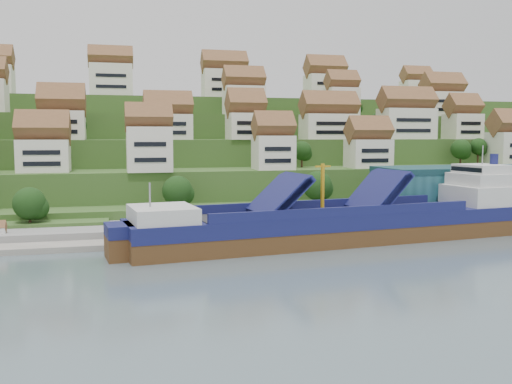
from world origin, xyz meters
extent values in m
plane|color=slate|center=(0.00, 0.00, 0.00)|extent=(300.00, 300.00, 0.00)
cube|color=gray|center=(20.00, 15.00, 1.10)|extent=(180.00, 14.00, 2.20)
cube|color=#2D4C1E|center=(0.00, 86.00, 2.00)|extent=(260.00, 128.00, 4.00)
cube|color=#2D4C1E|center=(0.00, 91.00, 5.50)|extent=(260.00, 118.00, 11.00)
cube|color=#2D4C1E|center=(0.00, 99.00, 9.00)|extent=(260.00, 102.00, 18.00)
cube|color=#2D4C1E|center=(0.00, 107.00, 12.50)|extent=(260.00, 86.00, 25.00)
cube|color=#2D4C1E|center=(0.00, 116.00, 15.50)|extent=(260.00, 68.00, 31.00)
cube|color=white|center=(-49.25, 40.20, 14.58)|extent=(10.94, 8.57, 7.15)
cube|color=white|center=(-26.53, 34.82, 15.99)|extent=(9.81, 7.03, 9.98)
cube|color=white|center=(2.64, 36.40, 15.01)|extent=(9.02, 7.62, 8.02)
cube|color=white|center=(27.83, 37.84, 14.53)|extent=(10.24, 7.73, 7.06)
cube|color=white|center=(-46.23, 54.32, 21.51)|extent=(10.77, 8.98, 7.02)
cube|color=white|center=(-20.43, 53.83, 21.21)|extent=(11.77, 7.90, 6.43)
cube|color=white|center=(-0.49, 51.81, 21.40)|extent=(9.35, 8.56, 6.81)
cube|color=white|center=(23.95, 54.95, 21.46)|extent=(15.00, 8.36, 6.93)
cube|color=white|center=(46.97, 53.70, 22.32)|extent=(15.15, 8.18, 8.64)
cube|color=white|center=(66.71, 55.99, 21.68)|extent=(9.24, 8.04, 7.37)
cube|color=white|center=(3.12, 69.66, 29.14)|extent=(11.37, 7.79, 8.28)
cube|color=white|center=(33.70, 69.43, 29.20)|extent=(9.26, 7.14, 8.41)
cube|color=white|center=(69.16, 71.00, 28.92)|extent=(12.75, 8.47, 7.85)
cube|color=white|center=(-34.28, 88.34, 35.85)|extent=(12.71, 7.51, 9.70)
cube|color=white|center=(1.00, 88.02, 35.45)|extent=(13.84, 8.15, 8.91)
cube|color=white|center=(35.54, 88.39, 35.12)|extent=(12.75, 8.73, 8.23)
cube|color=white|center=(72.06, 92.68, 34.76)|extent=(10.19, 7.05, 7.51)
ellipsoid|color=#1C4115|center=(10.02, 26.11, 7.83)|extent=(6.63, 6.63, 6.63)
ellipsoid|color=#1C4115|center=(-21.36, 26.29, 7.40)|extent=(6.43, 6.43, 6.43)
ellipsoid|color=#1C4115|center=(57.75, 43.11, 15.39)|extent=(5.46, 5.46, 5.46)
ellipsoid|color=#1C4115|center=(63.16, 43.11, 16.06)|extent=(4.60, 4.60, 4.60)
ellipsoid|color=#1C4115|center=(12.26, 43.66, 15.21)|extent=(4.85, 4.85, 4.85)
ellipsoid|color=#1C4115|center=(40.61, 59.83, 23.24)|extent=(4.61, 4.61, 4.61)
ellipsoid|color=#1C4115|center=(-52.75, 59.38, 21.77)|extent=(5.87, 5.87, 5.87)
ellipsoid|color=#1C4115|center=(-43.88, 57.97, 22.53)|extent=(5.75, 5.75, 5.75)
ellipsoid|color=#1C4115|center=(6.17, 73.21, 30.07)|extent=(6.97, 6.97, 6.97)
ellipsoid|color=#1C4115|center=(35.73, 75.94, 29.55)|extent=(4.54, 4.54, 4.54)
ellipsoid|color=#1C4115|center=(40.42, 73.97, 28.21)|extent=(4.24, 4.24, 4.24)
ellipsoid|color=#1C4115|center=(-49.83, 19.00, 6.41)|extent=(6.11, 6.11, 6.11)
cube|color=#27626C|center=(52.00, 17.00, 7.20)|extent=(60.00, 15.00, 10.00)
cylinder|color=gray|center=(18.00, 10.00, 6.20)|extent=(0.16, 0.16, 8.00)
cube|color=maroon|center=(18.60, 10.00, 9.80)|extent=(1.20, 0.05, 0.80)
cube|color=#523319|center=(4.98, -0.03, 1.00)|extent=(77.15, 20.63, 4.89)
cube|color=navy|center=(4.98, -0.03, 4.21)|extent=(77.16, 20.75, 2.54)
cube|color=silver|center=(-27.08, -3.82, 6.65)|extent=(11.03, 12.22, 2.54)
cube|color=#262628|center=(3.03, -0.26, 5.48)|extent=(49.74, 15.66, 0.29)
cube|color=navy|center=(-7.65, -1.52, 8.80)|extent=(8.55, 11.59, 6.76)
cube|color=navy|center=(11.78, 0.78, 8.80)|extent=(8.18, 11.54, 7.15)
cylinder|color=gold|center=(1.09, -0.49, 9.78)|extent=(0.76, 0.76, 8.80)
cube|color=silver|center=(36.06, 3.65, 7.34)|extent=(12.97, 12.45, 3.91)
cube|color=silver|center=(36.06, 3.65, 10.47)|extent=(10.89, 11.06, 2.45)
cube|color=silver|center=(36.06, 3.65, 12.52)|extent=(8.81, 9.66, 1.76)
cylinder|color=navy|center=(38.97, 4.00, 14.38)|extent=(1.74, 1.74, 2.15)
camera|label=1|loc=(-34.68, -94.04, 19.11)|focal=40.00mm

